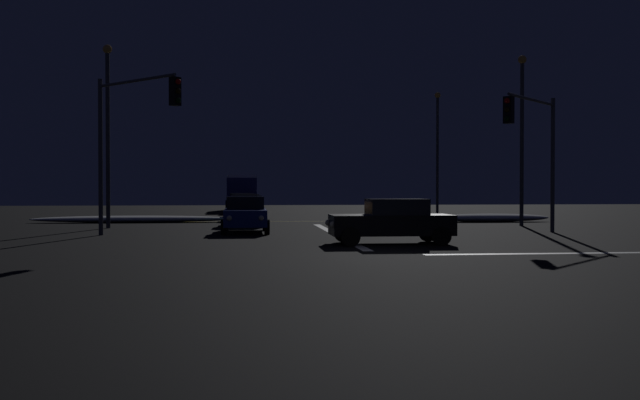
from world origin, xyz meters
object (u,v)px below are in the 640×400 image
Objects in this scene: sedan_white at (244,205)px; sedan_black_crossing at (392,221)px; traffic_signal_ne at (535,136)px; sedan_orange at (246,207)px; streetlamp_right_near at (522,127)px; sedan_blue at (245,214)px; traffic_signal_nw at (130,124)px; streetlamp_right_far at (437,144)px; streetlamp_left_near at (108,122)px; sedan_red at (241,203)px; box_truck at (242,191)px; sedan_green at (246,210)px.

sedan_black_crossing is at bearing -77.79° from sedan_white.
sedan_orange is at bearing 129.36° from traffic_signal_ne.
streetlamp_right_near reaches higher than sedan_white.
sedan_blue is 0.49× the size of streetlamp_right_near.
sedan_blue is 6.41m from traffic_signal_nw.
streetlamp_right_far is (14.33, 2.75, 4.42)m from sedan_white.
sedan_orange is 0.48× the size of streetlamp_right_far.
traffic_signal_ne reaches higher than sedan_black_crossing.
sedan_orange is 11.26m from streetlamp_left_near.
sedan_red is at bearing 100.46° from sedan_black_crossing.
streetlamp_right_far is at bearing -33.96° from box_truck.
streetlamp_right_far is at bearing 10.86° from sedan_white.
traffic_signal_ne is at bearing -95.43° from streetlamp_right_far.
sedan_blue is at bearing 167.11° from traffic_signal_ne.
streetlamp_left_near is (-6.32, -25.76, 3.42)m from box_truck.
sedan_orange is 10.49m from sedan_red.
streetlamp_right_far reaches higher than sedan_orange.
sedan_black_crossing is (5.23, -24.15, 0.00)m from sedan_white.
traffic_signal_nw reaches higher than traffic_signal_ne.
traffic_signal_nw reaches higher than box_truck.
sedan_red is 0.49× the size of streetlamp_right_near.
sedan_orange is 16.87m from streetlamp_right_far.
traffic_signal_ne is (12.18, -19.90, 3.32)m from sedan_white.
streetlamp_right_far is at bearing 71.30° from sedan_black_crossing.
sedan_green is 6.33m from sedan_orange.
sedan_green is at bearing -89.89° from sedan_orange.
traffic_signal_ne is at bearing -0.10° from traffic_signal_nw.
traffic_signal_ne is 22.78m from streetlamp_right_far.
sedan_orange is 5.25m from sedan_white.
traffic_signal_nw reaches higher than sedan_black_crossing.
box_truck is (-0.32, 17.76, 0.91)m from sedan_orange.
sedan_green is at bearing 173.26° from streetlamp_right_near.
streetlamp_right_far reaches higher than sedan_green.
sedan_green is at bearing 61.40° from traffic_signal_nw.
sedan_orange is 0.52× the size of box_truck.
sedan_red is at bearing 92.15° from sedan_white.
box_truck is at bearing 82.63° from traffic_signal_nw.
traffic_signal_ne is at bearing -19.62° from streetlamp_left_near.
traffic_signal_nw is at bearing -107.14° from sedan_orange.
streetlamp_left_near is at bearing -142.45° from streetlamp_right_far.
traffic_signal_nw is (-16.53, 0.03, 0.35)m from traffic_signal_ne.
traffic_signal_nw is at bearing -148.82° from sedan_blue.
sedan_black_crossing is 28.74m from streetlamp_right_far.
streetlamp_left_near is (-6.63, 3.90, 4.33)m from sedan_blue.
traffic_signal_ne is 0.92× the size of traffic_signal_nw.
box_truck is 1.40× the size of traffic_signal_ne.
sedan_white is 20.68m from traffic_signal_nw.
sedan_orange is 19.24m from traffic_signal_ne.
sedan_red is 25.72m from traffic_signal_nw.
sedan_black_crossing is at bearing -24.03° from traffic_signal_nw.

